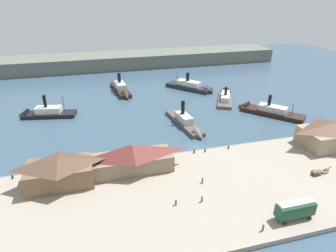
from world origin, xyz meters
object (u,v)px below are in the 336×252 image
Objects in this scene: ferry_moored_east at (122,90)px; mooring_post_east at (205,150)px; ferry_mid_harbor at (225,96)px; ferry_departing_north at (194,87)px; mooring_post_west at (12,177)px; pedestrian_by_tram at (263,228)px; ferry_approaching_east at (42,113)px; pedestrian_walking_east at (202,180)px; ferry_approaching_west at (187,124)px; street_tram at (295,209)px; mooring_post_center_west at (194,152)px; ferry_shed_west_terminal at (335,133)px; ferry_shed_customs_shed at (60,170)px; ferry_shed_central_terminal at (133,157)px; pedestrian_at_waters_edge at (176,202)px; ferry_moored_west at (264,110)px; horse_cart at (321,171)px; mooring_post_center_east at (228,147)px; pedestrian_walking_west at (202,199)px.

mooring_post_east is at bearing -75.03° from ferry_moored_east.
ferry_departing_north is at bearing 123.11° from ferry_mid_harbor.
mooring_post_east is (51.94, -0.12, 0.00)m from mooring_post_west.
ferry_approaching_east reaches higher than pedestrian_by_tram.
ferry_approaching_west is (7.38, 33.60, -0.68)m from pedestrian_walking_east.
ferry_moored_east reaches higher than ferry_approaching_east.
ferry_departing_north is (9.73, 89.20, -2.17)m from street_tram.
pedestrian_walking_east is at bearing -82.21° from ferry_moored_east.
mooring_post_center_west and mooring_post_east have the same top height.
ferry_shed_west_terminal is 40.37m from street_tram.
ferry_shed_customs_shed is 0.70× the size of ferry_mid_harbor.
ferry_shed_central_terminal reaches higher than pedestrian_at_waters_edge.
ferry_shed_central_terminal reaches higher than ferry_departing_north.
ferry_shed_central_terminal is 32.86m from ferry_approaching_west.
ferry_shed_customs_shed is 9.42× the size of pedestrian_walking_east.
mooring_post_west is 0.04× the size of ferry_approaching_east.
mooring_post_east is at bearing -41.03° from ferry_approaching_east.
ferry_shed_customs_shed is 49.52m from ferry_approaching_east.
ferry_approaching_east is at bearing 101.62° from ferry_shed_customs_shed.
ferry_approaching_east is 0.97× the size of ferry_mid_harbor.
ferry_moored_west is at bearing 58.19° from pedestrian_by_tram.
mooring_post_center_west is 63.36m from ferry_approaching_east.
mooring_post_center_west is 0.04× the size of ferry_departing_north.
ferry_shed_central_terminal is at bearing -167.74° from mooring_post_center_west.
horse_cart is 0.21× the size of ferry_approaching_west.
street_tram is at bearing -42.00° from ferry_shed_central_terminal.
ferry_shed_west_terminal is at bearing 39.88° from horse_cart.
pedestrian_by_tram is 60.65m from mooring_post_west.
pedestrian_by_tram is at bearing -121.81° from ferry_moored_west.
pedestrian_walking_east reaches higher than mooring_post_center_east.
pedestrian_walking_east is at bearing -108.06° from ferry_departing_north.
mooring_post_center_west is 1.00× the size of mooring_post_west.
street_tram is 0.36× the size of ferry_mid_harbor.
pedestrian_by_tram is 0.07× the size of ferry_approaching_west.
pedestrian_at_waters_edge is 5.97m from pedestrian_walking_west.
ferry_moored_east reaches higher than ferry_shed_central_terminal.
ferry_moored_west is (33.34, 4.74, -0.03)m from ferry_approaching_west.
horse_cart is at bearing -84.70° from ferry_departing_north.
pedestrian_walking_west is 0.07× the size of ferry_departing_north.
pedestrian_at_waters_edge is 0.99× the size of pedestrian_walking_west.
mooring_post_center_east is (16.44, 20.55, -0.27)m from pedestrian_walking_west.
pedestrian_at_waters_edge is (-39.50, -1.68, -0.22)m from horse_cart.
ferry_approaching_west is (1.06, 19.51, -0.36)m from mooring_post_east.
ferry_shed_west_terminal is at bearing -79.98° from ferry_moored_west.
mooring_post_east is 0.03× the size of ferry_approaching_west.
pedestrian_walking_west is (5.95, -0.48, 0.01)m from pedestrian_at_waters_edge.
pedestrian_at_waters_edge is 42.21m from mooring_post_west.
pedestrian_by_tram is 1.03× the size of pedestrian_walking_east.
ferry_approaching_west is (40.89, 24.58, -3.65)m from ferry_shed_customs_shed.
pedestrian_walking_west is 14.14m from pedestrian_by_tram.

